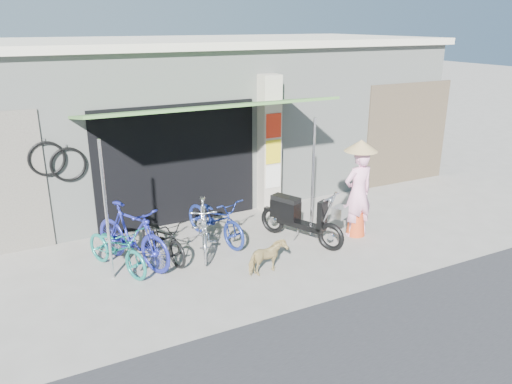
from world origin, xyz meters
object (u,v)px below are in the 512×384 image
bike_blue (132,235)px  bike_black (163,238)px  street_dog (268,258)px  nun (358,190)px  bike_silver (204,227)px  moped (299,217)px  bike_teal (117,248)px  bike_navy (215,219)px

bike_blue → bike_black: (0.54, 0.01, -0.16)m
street_dog → nun: (2.34, 0.63, 0.66)m
bike_silver → moped: moped is taller
bike_black → moped: (2.56, -0.47, 0.09)m
bike_teal → street_dog: 2.55m
street_dog → bike_silver: bearing=17.3°
bike_silver → street_dog: 1.43m
bike_teal → bike_silver: size_ratio=0.95×
bike_silver → bike_navy: bike_silver is taller
bike_teal → bike_blue: bike_blue is taller
bike_silver → nun: size_ratio=0.85×
nun → bike_navy: bearing=-21.7°
bike_teal → bike_navy: (1.96, 0.38, 0.04)m
bike_navy → bike_teal: bearing=176.1°
bike_black → bike_navy: bike_navy is taller
bike_blue → bike_black: size_ratio=1.23×
bike_black → bike_navy: size_ratio=0.87×
moped → nun: (1.17, -0.27, 0.46)m
bike_silver → bike_navy: 0.54m
bike_teal → bike_black: (0.83, 0.11, -0.02)m
bike_teal → moped: size_ratio=0.89×
bike_navy → bike_silver: bearing=-150.4°
bike_black → nun: (3.73, -0.73, 0.55)m
bike_blue → moped: 3.13m
moped → street_dog: bearing=-167.1°
bike_teal → bike_navy: bearing=-12.3°
street_dog → nun: bearing=-85.0°
bike_silver → bike_navy: (0.39, 0.38, -0.04)m
nun → bike_black: bearing=-11.8°
street_dog → bike_navy: bearing=-1.0°
bike_black → moped: moped is taller
bike_teal → bike_blue: size_ratio=0.85×
bike_black → street_dog: 1.95m
street_dog → moped: 1.49m
street_dog → moped: (1.17, 0.90, 0.20)m
bike_blue → moped: size_ratio=1.04×
bike_teal → street_dog: size_ratio=2.31×
bike_black → bike_silver: (0.74, -0.11, 0.10)m
bike_silver → street_dog: (0.65, -1.25, -0.21)m
nun → moped: bearing=-13.6°
bike_teal → bike_black: bearing=-15.5°
bike_teal → street_dog: bearing=-52.6°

